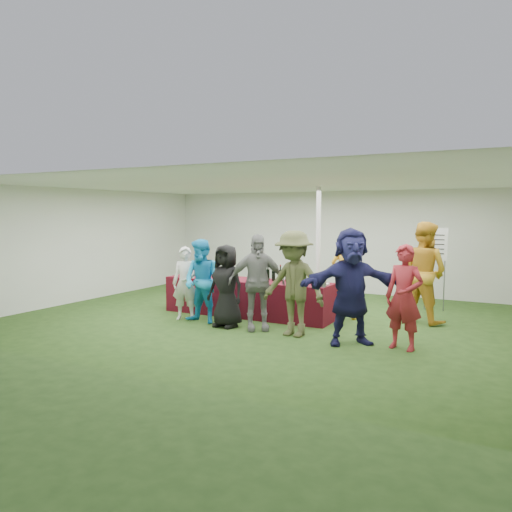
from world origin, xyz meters
The scene contains 18 objects.
ground centered at (0.00, 0.00, 0.00)m, with size 60.00×60.00×0.00m, color #284719.
tent centered at (0.50, 1.20, 1.35)m, with size 10.00×10.00×10.00m.
serving_table centered at (-0.62, 0.08, 0.38)m, with size 3.60×0.80×0.75m, color #580A18.
wine_bottles centered at (0.06, 0.21, 0.87)m, with size 0.84×0.15×0.32m.
wine_glasses centered at (-1.12, -0.18, 0.86)m, with size 2.81×0.12×0.16m.
water_bottle centered at (-0.52, 0.16, 0.85)m, with size 0.07×0.07×0.23m.
bar_towel centered at (0.99, 0.13, 0.77)m, with size 0.25×0.18×0.03m, color white.
dump_bucket centered at (1.05, -0.14, 0.84)m, with size 0.24×0.24×0.18m, color slate.
wine_list_sign centered at (2.72, 2.46, 1.32)m, with size 0.50×0.03×1.80m.
staff_pourer centered at (1.28, 0.73, 0.85)m, with size 0.62×0.41×1.71m, color gold.
staff_back centered at (2.70, 1.12, 0.98)m, with size 0.95×0.74×1.96m, color gold.
customer_0 centered at (-1.53, -0.83, 0.73)m, with size 0.53×0.35×1.46m, color silver.
customer_1 centered at (-1.07, -0.93, 0.81)m, with size 0.79×0.61×1.62m, color #1895D4.
customer_2 centered at (-0.48, -1.00, 0.77)m, with size 0.75×0.49×1.54m, color black.
customer_3 centered at (0.14, -0.96, 0.88)m, with size 1.03×0.43×1.75m, color slate.
customer_4 centered at (0.91, -1.05, 0.91)m, with size 1.18×0.68×1.83m, color #464927.
customer_5 centered at (1.94, -1.11, 0.95)m, with size 1.76×0.56×1.90m, color #191947.
customer_6 centered at (2.77, -1.03, 0.82)m, with size 0.60×0.39×1.65m, color maroon.
Camera 1 is at (4.31, -8.87, 2.14)m, focal length 35.00 mm.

